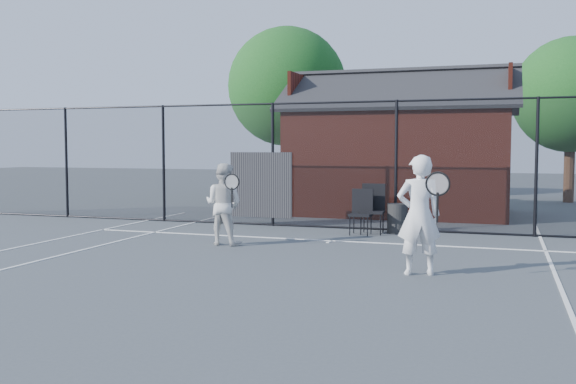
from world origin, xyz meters
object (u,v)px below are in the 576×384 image
(chair_right, at_px, (361,213))
(waste_bin, at_px, (397,219))
(player_back, at_px, (223,204))
(chair_left, at_px, (372,210))
(player_front, at_px, (419,215))
(clubhouse, at_px, (401,158))

(chair_right, xyz_separation_m, waste_bin, (0.73, 0.50, -0.16))
(chair_right, relative_size, waste_bin, 1.47)
(player_back, height_order, chair_right, player_back)
(chair_left, bearing_deg, player_front, -72.98)
(player_front, bearing_deg, chair_right, 113.53)
(chair_right, height_order, waste_bin, chair_right)
(player_front, height_order, chair_right, player_front)
(clubhouse, xyz_separation_m, waste_bin, (0.61, -4.40, -1.27))
(chair_left, height_order, waste_bin, chair_left)
(player_back, relative_size, waste_bin, 2.42)
(clubhouse, relative_size, player_front, 3.58)
(player_front, height_order, chair_left, player_front)
(player_front, distance_m, chair_right, 4.43)
(player_front, distance_m, player_back, 4.42)
(chair_right, bearing_deg, clubhouse, 88.61)
(player_back, distance_m, chair_left, 3.52)
(player_back, distance_m, chair_right, 3.21)
(clubhouse, bearing_deg, chair_right, -91.42)
(chair_left, relative_size, chair_right, 1.11)
(player_front, xyz_separation_m, chair_left, (-1.55, 4.28, -0.37))
(chair_left, bearing_deg, player_back, -138.08)
(chair_right, bearing_deg, player_front, -66.44)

